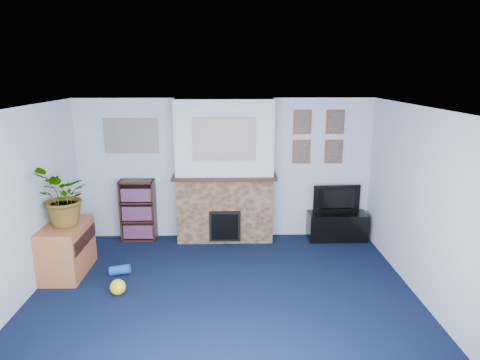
{
  "coord_description": "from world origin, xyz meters",
  "views": [
    {
      "loc": [
        0.1,
        -4.87,
        2.81
      ],
      "look_at": [
        0.23,
        1.02,
        1.32
      ],
      "focal_mm": 32.0,
      "sensor_mm": 36.0,
      "label": 1
    }
  ],
  "objects_px": {
    "tv_stand": "(337,227)",
    "television": "(338,200)",
    "bookshelf": "(138,211)",
    "sideboard": "(67,250)"
  },
  "relations": [
    {
      "from": "tv_stand",
      "to": "sideboard",
      "type": "bearing_deg",
      "value": -164.0
    },
    {
      "from": "bookshelf",
      "to": "sideboard",
      "type": "xyz_separation_m",
      "value": [
        -0.76,
        -1.27,
        -0.15
      ]
    },
    {
      "from": "tv_stand",
      "to": "television",
      "type": "bearing_deg",
      "value": 90.0
    },
    {
      "from": "bookshelf",
      "to": "sideboard",
      "type": "bearing_deg",
      "value": -120.84
    },
    {
      "from": "tv_stand",
      "to": "sideboard",
      "type": "distance_m",
      "value": 4.34
    },
    {
      "from": "tv_stand",
      "to": "television",
      "type": "height_order",
      "value": "television"
    },
    {
      "from": "tv_stand",
      "to": "television",
      "type": "xyz_separation_m",
      "value": [
        0.0,
        0.02,
        0.48
      ]
    },
    {
      "from": "bookshelf",
      "to": "tv_stand",
      "type": "bearing_deg",
      "value": -1.29
    },
    {
      "from": "tv_stand",
      "to": "television",
      "type": "distance_m",
      "value": 0.48
    },
    {
      "from": "television",
      "to": "sideboard",
      "type": "relative_size",
      "value": 0.86
    }
  ]
}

